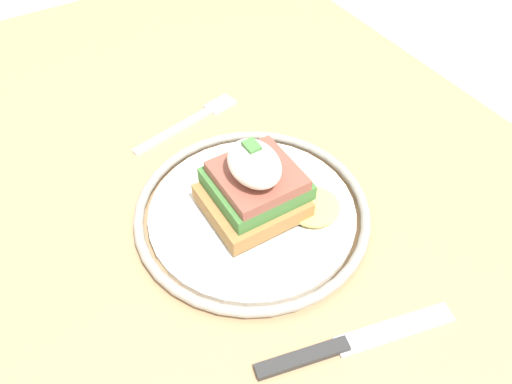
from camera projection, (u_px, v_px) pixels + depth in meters
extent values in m
cube|color=tan|center=(242.00, 213.00, 0.53)|extent=(1.03, 0.69, 0.03)
cylinder|color=tan|center=(2.00, 239.00, 0.96)|extent=(0.06, 0.06, 0.71)
cylinder|color=tan|center=(252.00, 138.00, 1.16)|extent=(0.06, 0.06, 0.71)
cylinder|color=silver|center=(256.00, 212.00, 0.50)|extent=(0.21, 0.21, 0.01)
torus|color=gray|center=(256.00, 209.00, 0.50)|extent=(0.24, 0.24, 0.01)
cube|color=#9E703D|center=(256.00, 199.00, 0.49)|extent=(0.08, 0.09, 0.02)
cube|color=#427A38|center=(256.00, 184.00, 0.48)|extent=(0.08, 0.08, 0.02)
cube|color=brown|center=(257.00, 176.00, 0.47)|extent=(0.07, 0.07, 0.01)
ellipsoid|color=white|center=(259.00, 162.00, 0.45)|extent=(0.06, 0.04, 0.03)
cylinder|color=#EAD166|center=(313.00, 206.00, 0.49)|extent=(0.05, 0.05, 0.00)
cube|color=#47843D|center=(256.00, 144.00, 0.43)|extent=(0.02, 0.01, 0.00)
cube|color=silver|center=(173.00, 131.00, 0.59)|extent=(0.03, 0.11, 0.00)
cube|color=silver|center=(220.00, 105.00, 0.62)|extent=(0.03, 0.04, 0.00)
cube|color=#2D2D2D|center=(303.00, 358.00, 0.40)|extent=(0.03, 0.08, 0.01)
cube|color=silver|center=(395.00, 329.00, 0.42)|extent=(0.04, 0.11, 0.00)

